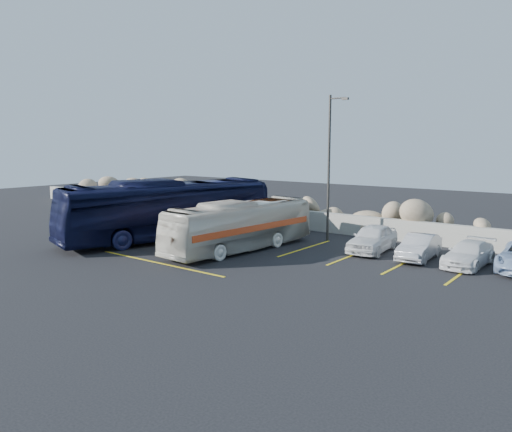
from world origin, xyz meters
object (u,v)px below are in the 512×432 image
Objects in this scene: car_a at (373,238)px; vintage_bus at (240,226)px; car_c at (469,254)px; car_b at (419,247)px; tour_coach at (168,210)px; lamppost at (330,164)px.

vintage_bus is at bearing -150.62° from car_a.
vintage_bus is 10.83m from car_c.
tour_coach is at bearing -167.23° from car_b.
vintage_bus reaches higher than car_b.
tour_coach reaches higher than vintage_bus.
car_a is 1.13× the size of car_b.
vintage_bus is 8.74m from car_b.
car_a is (5.52, 3.76, -0.58)m from vintage_bus.
car_a is 2.47m from car_b.
car_a is at bearing -178.91° from car_c.
lamppost reaches higher than car_b.
tour_coach reaches higher than car_c.
lamppost reaches higher than tour_coach.
car_a is at bearing 39.03° from vintage_bus.
vintage_bus reaches higher than car_c.
tour_coach is (-7.44, -5.14, -2.59)m from lamppost.
lamppost is 1.99× the size of car_a.
car_c is (7.80, -1.24, -3.75)m from lamppost.
vintage_bus is 2.55× the size of car_b.
car_c is (10.19, 3.59, -0.72)m from vintage_bus.
vintage_bus is 0.74× the size of tour_coach.
lamppost is 6.84m from car_b.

